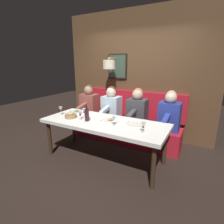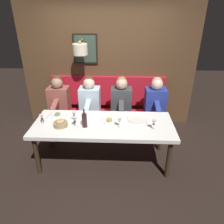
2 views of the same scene
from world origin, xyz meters
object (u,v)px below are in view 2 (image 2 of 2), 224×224
wine_glass_3 (74,114)px  wine_bottle (84,120)px  dining_table (103,127)px  diner_near (121,98)px  diner_nearest (156,99)px  bread_bowl (61,123)px  wine_glass_4 (42,117)px  wine_glass_0 (119,121)px  wine_glass_2 (154,123)px  diner_middle (90,97)px  wine_glass_1 (75,120)px  diner_far (59,97)px

wine_glass_3 → wine_bottle: 0.27m
dining_table → diner_near: diner_near is taller
diner_nearest → bread_bowl: 1.89m
wine_glass_3 → bread_bowl: size_ratio=0.75×
diner_nearest → wine_glass_4: (-0.94, 1.91, 0.04)m
wine_glass_0 → wine_glass_2: 0.52m
wine_glass_2 → bread_bowl: (0.03, 1.43, -0.07)m
diner_middle → wine_bottle: bearing=-176.6°
wine_glass_2 → diner_nearest: bearing=-9.7°
dining_table → wine_glass_1: wine_glass_1 is taller
diner_near → wine_glass_3: 1.12m
diner_nearest → wine_glass_3: bearing=119.8°
dining_table → diner_far: diner_far is taller
diner_nearest → wine_bottle: size_ratio=2.64×
wine_glass_1 → wine_bottle: wine_bottle is taller
wine_glass_3 → diner_far: bearing=30.2°
dining_table → bread_bowl: bearing=99.9°
wine_glass_0 → wine_glass_1: size_ratio=1.00×
dining_table → wine_glass_0: (-0.11, -0.26, 0.18)m
diner_far → wine_glass_0: bearing=-129.4°
dining_table → wine_glass_4: size_ratio=13.62×
diner_far → wine_bottle: size_ratio=2.64×
dining_table → bread_bowl: bread_bowl is taller
diner_middle → wine_glass_3: (-0.82, 0.14, 0.04)m
wine_bottle → diner_far: bearing=34.0°
diner_middle → wine_glass_0: 1.16m
diner_nearest → wine_glass_4: size_ratio=4.82×
diner_middle → wine_glass_3: 0.83m
wine_glass_1 → wine_glass_4: bearing=83.9°
diner_nearest → diner_near: same height
wine_glass_0 → wine_glass_2: bearing=-94.1°
dining_table → diner_nearest: diner_nearest is taller
diner_far → wine_glass_3: 0.95m
wine_glass_4 → wine_bottle: (-0.06, -0.69, 0.00)m
diner_nearest → diner_far: 1.90m
wine_bottle → wine_glass_4: bearing=85.0°
wine_glass_4 → wine_glass_0: bearing=-92.5°
diner_near → bread_bowl: size_ratio=3.60×
diner_far → wine_glass_4: diner_far is taller
diner_nearest → wine_glass_3: diner_nearest is taller
diner_far → wine_glass_0: diner_far is taller
diner_nearest → diner_middle: size_ratio=1.00×
dining_table → wine_glass_2: wine_glass_2 is taller
diner_far → wine_glass_2: (-1.03, -1.73, 0.04)m
diner_far → wine_bottle: (-1.00, -0.67, 0.04)m
dining_table → diner_far: (0.88, 0.95, 0.14)m
wine_glass_3 → wine_glass_4: same height
diner_nearest → diner_near: (0.00, 0.67, 0.00)m
dining_table → wine_glass_0: bearing=-113.3°
wine_glass_0 → bread_bowl: size_ratio=0.75×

